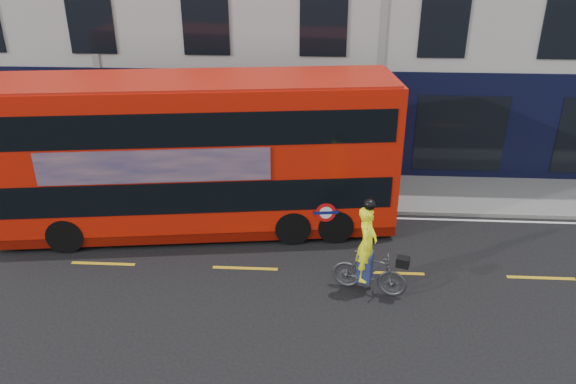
{
  "coord_description": "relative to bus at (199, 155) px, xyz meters",
  "views": [
    {
      "loc": [
        -2.05,
        -11.49,
        8.55
      ],
      "look_at": [
        -2.89,
        2.77,
        1.76
      ],
      "focal_mm": 35.0,
      "sensor_mm": 36.0,
      "label": 1
    }
  ],
  "objects": [
    {
      "name": "lane_dashes",
      "position": [
        5.59,
        -2.3,
        -2.41
      ],
      "size": [
        58.0,
        0.12,
        0.01
      ],
      "primitive_type": null,
      "color": "gold",
      "rests_on": "ground"
    },
    {
      "name": "pavement",
      "position": [
        5.59,
        2.7,
        -2.36
      ],
      "size": [
        60.0,
        3.0,
        0.12
      ],
      "primitive_type": "cube",
      "color": "slate",
      "rests_on": "ground"
    },
    {
      "name": "kerb",
      "position": [
        5.59,
        1.2,
        -2.35
      ],
      "size": [
        60.0,
        0.12,
        0.13
      ],
      "primitive_type": "cube",
      "color": "slate",
      "rests_on": "ground"
    },
    {
      "name": "cyclist",
      "position": [
        4.87,
        -3.17,
        -1.53
      ],
      "size": [
        2.01,
        1.1,
        2.63
      ],
      "rotation": [
        0.0,
        0.0,
        -0.3
      ],
      "color": "#414345",
      "rests_on": "ground"
    },
    {
      "name": "road_edge_line",
      "position": [
        5.59,
        0.9,
        -2.41
      ],
      "size": [
        58.0,
        0.1,
        0.01
      ],
      "primitive_type": "cube",
      "color": "silver",
      "rests_on": "ground"
    },
    {
      "name": "ground",
      "position": [
        5.59,
        -3.8,
        -2.42
      ],
      "size": [
        120.0,
        120.0,
        0.0
      ],
      "primitive_type": "plane",
      "color": "black",
      "rests_on": "ground"
    },
    {
      "name": "bus",
      "position": [
        0.0,
        0.0,
        0.0
      ],
      "size": [
        11.91,
        4.12,
        4.71
      ],
      "rotation": [
        0.0,
        0.0,
        0.13
      ],
      "color": "red",
      "rests_on": "ground"
    }
  ]
}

